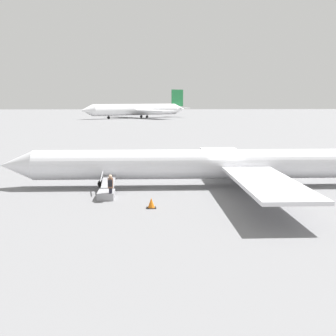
# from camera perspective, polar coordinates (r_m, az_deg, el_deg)

# --- Properties ---
(ground_plane) EXTENTS (600.00, 600.00, 0.00)m
(ground_plane) POSITION_cam_1_polar(r_m,az_deg,el_deg) (36.18, 6.81, -2.23)
(ground_plane) COLOR slate
(airplane_main) EXTENTS (34.23, 26.52, 5.86)m
(airplane_main) POSITION_cam_1_polar(r_m,az_deg,el_deg) (36.06, 8.28, 0.51)
(airplane_main) COLOR silver
(airplane_main) RESTS_ON ground
(airplane_far_center) EXTENTS (40.12, 31.69, 10.54)m
(airplane_far_center) POSITION_cam_1_polar(r_m,az_deg,el_deg) (171.73, -3.66, 7.14)
(airplane_far_center) COLOR white
(airplane_far_center) RESTS_ON ground
(boarding_stairs) EXTENTS (1.13, 4.03, 1.53)m
(boarding_stairs) POSITION_cam_1_polar(r_m,az_deg,el_deg) (32.15, -7.50, -2.93)
(boarding_stairs) COLOR #99999E
(boarding_stairs) RESTS_ON ground
(passenger) EXTENTS (0.36, 0.54, 1.74)m
(passenger) POSITION_cam_1_polar(r_m,az_deg,el_deg) (30.87, -7.03, -2.16)
(passenger) COLOR #23232D
(passenger) RESTS_ON ground
(traffic_cone_near_stairs) EXTENTS (0.59, 0.59, 0.64)m
(traffic_cone_near_stairs) POSITION_cam_1_polar(r_m,az_deg,el_deg) (28.74, -2.05, -4.32)
(traffic_cone_near_stairs) COLOR black
(traffic_cone_near_stairs) RESTS_ON ground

